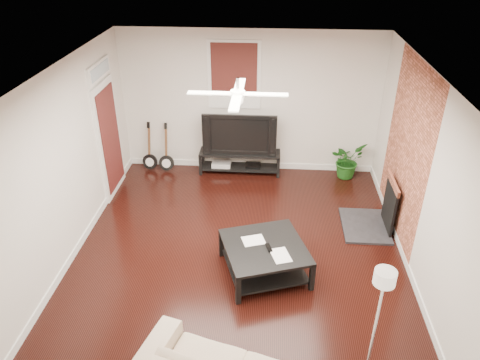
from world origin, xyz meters
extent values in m
cube|color=black|center=(0.00, 0.00, 0.00)|extent=(5.00, 6.00, 0.01)
cube|color=white|center=(0.00, 0.00, 2.80)|extent=(5.00, 6.00, 0.01)
cube|color=silver|center=(0.00, 3.00, 1.40)|extent=(5.00, 0.01, 2.80)
cube|color=silver|center=(-2.50, 0.00, 1.40)|extent=(0.01, 6.00, 2.80)
cube|color=silver|center=(2.50, 0.00, 1.40)|extent=(0.01, 6.00, 2.80)
cube|color=brown|center=(2.49, 1.00, 1.40)|extent=(0.02, 2.20, 2.80)
cube|color=black|center=(2.20, 1.00, 0.46)|extent=(0.80, 1.10, 0.92)
cube|color=#37140F|center=(-0.30, 2.97, 1.95)|extent=(1.00, 0.06, 1.30)
cube|color=white|center=(-2.46, 1.90, 1.25)|extent=(0.08, 1.00, 2.50)
cube|color=black|center=(-0.18, 2.78, 0.22)|extent=(1.61, 0.43, 0.45)
imported|color=black|center=(-0.18, 2.80, 0.86)|extent=(1.44, 0.19, 0.83)
cube|color=black|center=(0.40, -0.25, 0.23)|extent=(1.40, 1.40, 0.47)
imported|color=#1B5518|center=(1.94, 2.75, 0.36)|extent=(0.85, 0.85, 0.72)
camera|label=1|loc=(0.43, -5.44, 4.45)|focal=34.35mm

